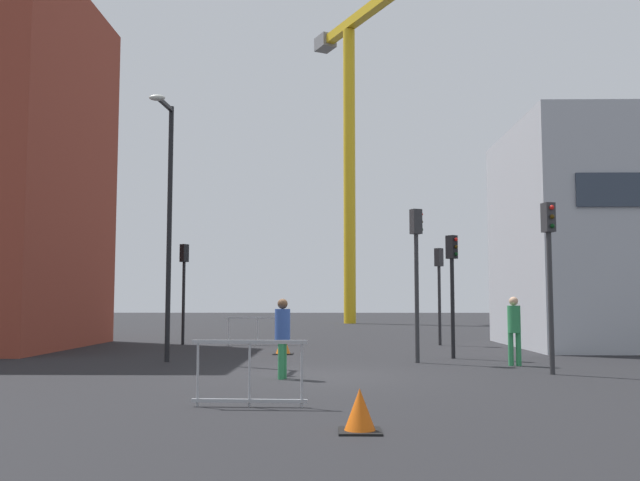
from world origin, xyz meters
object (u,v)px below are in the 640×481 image
(streetlamp_tall, at_px, (168,210))
(traffic_light_far, at_px, (452,275))
(traffic_light_crosswalk, at_px, (439,280))
(pedestrian_waiting, at_px, (514,325))
(traffic_light_corner, at_px, (417,260))
(pedestrian_walking, at_px, (282,332))
(traffic_cone_by_barrier, at_px, (360,412))
(traffic_light_near, at_px, (184,277))
(construction_crane, at_px, (350,125))
(traffic_light_median, at_px, (549,259))
(traffic_cone_striped, at_px, (283,345))

(streetlamp_tall, height_order, traffic_light_far, streetlamp_tall)
(traffic_light_crosswalk, bearing_deg, pedestrian_waiting, -85.44)
(traffic_light_corner, xyz_separation_m, pedestrian_walking, (-3.47, -4.02, -1.83))
(pedestrian_waiting, xyz_separation_m, traffic_cone_by_barrier, (-4.48, -9.35, -0.80))
(streetlamp_tall, height_order, pedestrian_walking, streetlamp_tall)
(streetlamp_tall, relative_size, pedestrian_walking, 4.16)
(traffic_light_near, relative_size, pedestrian_walking, 2.23)
(traffic_light_corner, height_order, traffic_light_near, traffic_light_corner)
(construction_crane, bearing_deg, traffic_light_crosswalk, -83.74)
(streetlamp_tall, relative_size, pedestrian_waiting, 4.03)
(traffic_light_median, height_order, pedestrian_waiting, traffic_light_median)
(construction_crane, height_order, pedestrian_walking, construction_crane)
(streetlamp_tall, relative_size, traffic_light_median, 1.81)
(construction_crane, relative_size, traffic_light_crosswalk, 6.26)
(traffic_light_corner, bearing_deg, traffic_light_far, 48.96)
(streetlamp_tall, relative_size, traffic_light_near, 1.86)
(pedestrian_walking, distance_m, traffic_cone_by_barrier, 6.41)
(traffic_light_crosswalk, distance_m, traffic_cone_by_barrier, 18.29)
(traffic_light_corner, bearing_deg, construction_crane, 91.66)
(traffic_light_near, bearing_deg, traffic_light_far, -34.09)
(construction_crane, xyz_separation_m, streetlamp_tall, (-6.09, -32.41, -10.69))
(construction_crane, relative_size, traffic_cone_striped, 36.53)
(traffic_light_corner, bearing_deg, traffic_cone_by_barrier, -101.18)
(traffic_light_far, relative_size, traffic_cone_by_barrier, 6.42)
(construction_crane, xyz_separation_m, traffic_light_median, (3.72, -35.42, -12.26))
(traffic_light_median, distance_m, pedestrian_walking, 6.55)
(pedestrian_walking, distance_m, pedestrian_waiting, 6.72)
(construction_crane, bearing_deg, traffic_light_near, -106.40)
(traffic_light_far, relative_size, traffic_light_median, 0.91)
(construction_crane, relative_size, traffic_light_far, 6.37)
(construction_crane, distance_m, pedestrian_walking, 39.10)
(traffic_light_far, bearing_deg, traffic_light_near, 145.91)
(traffic_light_corner, distance_m, traffic_cone_by_barrier, 10.73)
(pedestrian_waiting, relative_size, traffic_cone_by_barrier, 3.18)
(traffic_light_median, height_order, pedestrian_walking, traffic_light_median)
(streetlamp_tall, height_order, traffic_light_near, streetlamp_tall)
(construction_crane, height_order, traffic_light_far, construction_crane)
(traffic_light_near, distance_m, traffic_cone_by_barrier, 19.19)
(traffic_light_far, relative_size, pedestrian_walking, 2.08)
(construction_crane, xyz_separation_m, traffic_light_near, (-7.25, -24.63, -12.32))
(traffic_light_far, height_order, traffic_light_near, traffic_light_near)
(traffic_cone_by_barrier, bearing_deg, traffic_cone_striped, 98.30)
(traffic_light_corner, xyz_separation_m, traffic_cone_striped, (-3.94, 2.95, -2.56))
(traffic_light_corner, relative_size, pedestrian_waiting, 2.35)
(pedestrian_waiting, bearing_deg, traffic_light_crosswalk, 94.56)
(traffic_light_corner, height_order, traffic_cone_by_barrier, traffic_light_corner)
(traffic_cone_by_barrier, distance_m, traffic_cone_striped, 13.31)
(pedestrian_walking, bearing_deg, traffic_light_crosswalk, 65.50)
(traffic_light_median, xyz_separation_m, pedestrian_waiting, (-0.32, 2.13, -1.64))
(construction_crane, height_order, streetlamp_tall, construction_crane)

